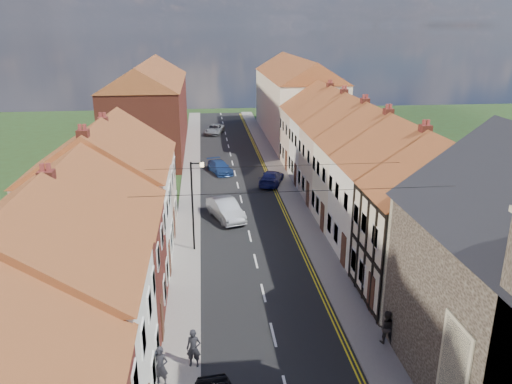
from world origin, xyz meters
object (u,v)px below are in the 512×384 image
(car_mid, at_px, (226,209))
(car_far, at_px, (220,167))
(pedestrian_right, at_px, (386,327))
(pedestrian_left_b, at_px, (161,366))
(car_far_b, at_px, (272,178))
(lamppost, at_px, (194,201))
(car_distant, at_px, (215,129))
(pedestrian_left, at_px, (194,348))

(car_mid, distance_m, car_far, 12.77)
(pedestrian_right, relative_size, pedestrian_left_b, 0.94)
(pedestrian_right, relative_size, car_far_b, 0.37)
(car_mid, height_order, pedestrian_left_b, pedestrian_left_b)
(lamppost, xyz_separation_m, car_far, (2.31, 18.33, -2.93))
(car_mid, xyz_separation_m, car_distant, (0.04, 32.13, -0.13))
(pedestrian_left_b, bearing_deg, lamppost, 103.32)
(pedestrian_left, xyz_separation_m, car_far_b, (6.97, 26.06, -0.34))
(car_far_b, bearing_deg, pedestrian_right, 112.54)
(car_mid, distance_m, pedestrian_left, 17.77)
(car_far, bearing_deg, pedestrian_left, -112.15)
(pedestrian_left, bearing_deg, pedestrian_left_b, -130.13)
(pedestrian_left, xyz_separation_m, pedestrian_left_b, (-1.33, -1.07, 0.01))
(pedestrian_left, height_order, pedestrian_right, pedestrian_left)
(lamppost, distance_m, pedestrian_left, 12.32)
(car_distant, relative_size, pedestrian_left_b, 2.65)
(car_mid, bearing_deg, car_far, 71.41)
(car_distant, bearing_deg, lamppost, -79.60)
(lamppost, height_order, pedestrian_right, lamppost)
(lamppost, xyz_separation_m, car_mid, (2.27, 5.57, -2.76))
(lamppost, relative_size, pedestrian_left, 3.42)
(lamppost, height_order, car_far_b, lamppost)
(car_far, height_order, car_far_b, car_far_b)
(car_mid, height_order, car_far, car_mid)
(car_mid, bearing_deg, pedestrian_left_b, -119.19)
(car_distant, height_order, pedestrian_left_b, pedestrian_left_b)
(car_distant, height_order, car_far_b, car_far_b)
(lamppost, bearing_deg, car_far, 82.81)
(car_far, xyz_separation_m, pedestrian_right, (6.60, -29.63, 0.34))
(pedestrian_left_b, bearing_deg, car_far_b, 91.91)
(pedestrian_right, bearing_deg, car_distant, -67.27)
(lamppost, xyz_separation_m, pedestrian_left_b, (-1.29, -13.13, -2.53))
(lamppost, distance_m, pedestrian_left_b, 13.43)
(car_distant, height_order, pedestrian_right, pedestrian_right)
(lamppost, height_order, car_mid, lamppost)
(car_mid, relative_size, car_far_b, 1.05)
(car_mid, distance_m, car_distant, 32.13)
(car_mid, height_order, car_far_b, car_mid)
(car_far_b, xyz_separation_m, pedestrian_left_b, (-8.30, -27.13, 0.35))
(car_far, distance_m, car_far_b, 6.39)
(lamppost, height_order, car_far, lamppost)
(car_distant, relative_size, pedestrian_right, 2.83)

